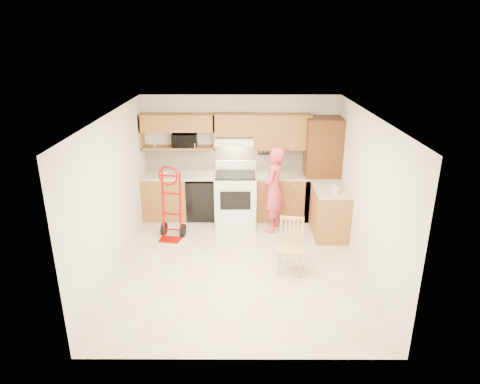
{
  "coord_description": "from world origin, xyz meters",
  "views": [
    {
      "loc": [
        0.02,
        -6.3,
        3.64
      ],
      "look_at": [
        0.0,
        0.5,
        1.1
      ],
      "focal_mm": 31.89,
      "sensor_mm": 36.0,
      "label": 1
    }
  ],
  "objects_px": {
    "microwave": "(185,140)",
    "person": "(273,189)",
    "range": "(236,195)",
    "hand_truck": "(170,207)",
    "dining_chair": "(290,247)"
  },
  "relations": [
    {
      "from": "range",
      "to": "dining_chair",
      "type": "bearing_deg",
      "value": -64.77
    },
    {
      "from": "microwave",
      "to": "hand_truck",
      "type": "bearing_deg",
      "value": -99.96
    },
    {
      "from": "range",
      "to": "dining_chair",
      "type": "distance_m",
      "value": 2.12
    },
    {
      "from": "range",
      "to": "person",
      "type": "distance_m",
      "value": 0.83
    },
    {
      "from": "person",
      "to": "hand_truck",
      "type": "distance_m",
      "value": 1.98
    },
    {
      "from": "microwave",
      "to": "range",
      "type": "height_order",
      "value": "microwave"
    },
    {
      "from": "person",
      "to": "hand_truck",
      "type": "relative_size",
      "value": 1.3
    },
    {
      "from": "microwave",
      "to": "range",
      "type": "distance_m",
      "value": 1.51
    },
    {
      "from": "range",
      "to": "hand_truck",
      "type": "height_order",
      "value": "hand_truck"
    },
    {
      "from": "person",
      "to": "dining_chair",
      "type": "height_order",
      "value": "person"
    },
    {
      "from": "range",
      "to": "dining_chair",
      "type": "xyz_separation_m",
      "value": [
        0.9,
        -1.91,
        -0.16
      ]
    },
    {
      "from": "hand_truck",
      "to": "dining_chair",
      "type": "distance_m",
      "value": 2.42
    },
    {
      "from": "microwave",
      "to": "person",
      "type": "xyz_separation_m",
      "value": [
        1.76,
        -0.74,
        -0.79
      ]
    },
    {
      "from": "microwave",
      "to": "hand_truck",
      "type": "xyz_separation_m",
      "value": [
        -0.17,
        -1.13,
        -0.99
      ]
    },
    {
      "from": "dining_chair",
      "to": "microwave",
      "type": "bearing_deg",
      "value": 139.12
    }
  ]
}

